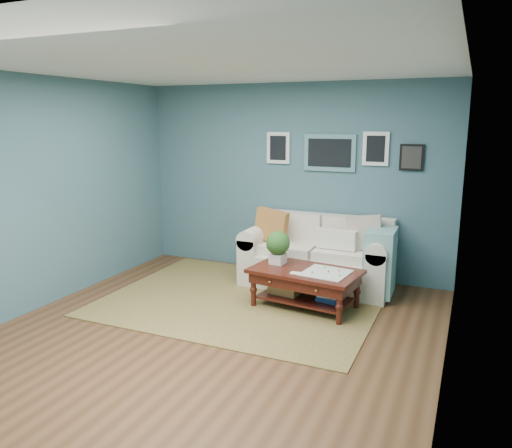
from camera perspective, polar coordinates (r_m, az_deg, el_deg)
The scene contains 4 objects.
room_shell at distance 4.93m, azimuth -5.14°, elevation 2.03°, with size 5.00×5.02×2.70m.
area_rug at distance 6.27m, azimuth -1.55°, elevation -8.60°, with size 3.27×2.61×0.01m, color brown.
loveseat at distance 6.71m, azimuth 7.77°, elevation -3.62°, with size 2.00×0.91×1.03m.
coffee_table at distance 5.96m, azimuth 5.10°, elevation -5.84°, with size 1.33×0.88×0.88m.
Camera 1 is at (2.36, -4.20, 2.20)m, focal length 35.00 mm.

